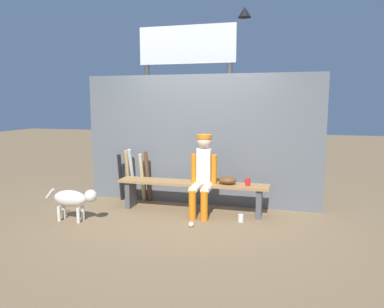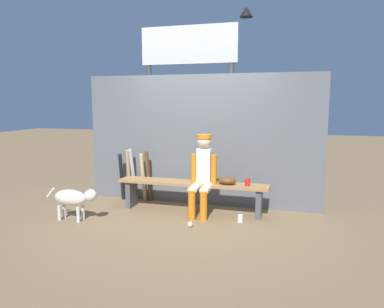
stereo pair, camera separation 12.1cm
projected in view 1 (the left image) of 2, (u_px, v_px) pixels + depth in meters
The scene contains 15 objects.
ground_plane at pixel (192, 211), 5.79m from camera, with size 30.00×30.00×0.00m, color brown.
chainlink_fence at pixel (199, 140), 6.08m from camera, with size 4.03×0.03×2.19m, color #595E63.
dugout_bench at pixel (192, 189), 5.74m from camera, with size 2.42×0.36×0.48m.
player_seated at pixel (203, 172), 5.54m from camera, with size 0.41×0.55×1.25m.
baseball_glove at pixel (227, 180), 5.57m from camera, with size 0.28×0.20×0.12m, color #593819.
bat_wood_dark at pixel (148, 177), 6.27m from camera, with size 0.06×0.06×0.92m, color brown.
bat_wood_natural at pixel (142, 178), 6.32m from camera, with size 0.06×0.06×0.86m, color tan.
bat_aluminum_silver at pixel (132, 175), 6.37m from camera, with size 0.06×0.06×0.94m, color #B7B7BC.
bat_wood_tan at pixel (128, 175), 6.42m from camera, with size 0.06×0.06×0.91m, color tan.
bat_aluminum_black at pixel (121, 177), 6.38m from camera, with size 0.06×0.06×0.84m, color black.
baseball at pixel (191, 224), 5.07m from camera, with size 0.07×0.07×0.07m, color white.
cup_on_ground at pixel (241, 218), 5.29m from camera, with size 0.08×0.08×0.11m, color silver.
cup_on_bench at pixel (248, 182), 5.48m from camera, with size 0.08×0.08×0.11m, color red.
scoreboard at pixel (190, 68), 6.95m from camera, with size 2.17×0.27×3.42m.
dog at pixel (74, 199), 5.29m from camera, with size 0.84×0.20×0.49m.
Camera 1 is at (1.44, -5.41, 1.74)m, focal length 33.82 mm.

